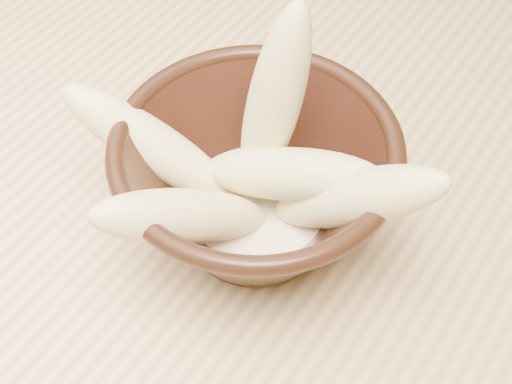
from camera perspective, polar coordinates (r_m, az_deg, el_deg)
table at (r=0.67m, az=-11.58°, el=4.07°), size 1.20×0.80×0.75m
bowl at (r=0.45m, az=0.00°, el=0.66°), size 0.18×0.18×0.10m
milk_puddle at (r=0.47m, az=0.00°, el=-1.18°), size 0.10×0.10×0.01m
banana_upright at (r=0.43m, az=1.46°, el=7.13°), size 0.06×0.07×0.14m
banana_left at (r=0.46m, az=-8.29°, el=3.66°), size 0.13×0.07×0.10m
banana_right at (r=0.41m, az=7.83°, el=-0.48°), size 0.12×0.04×0.12m
banana_across at (r=0.43m, az=2.68°, el=1.43°), size 0.13×0.06×0.07m
banana_front at (r=0.42m, az=-5.68°, el=-1.96°), size 0.08×0.13×0.10m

